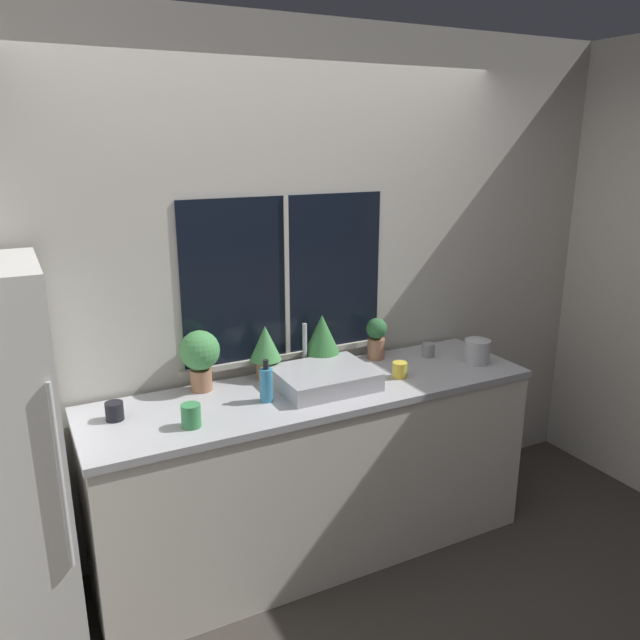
{
  "coord_description": "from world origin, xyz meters",
  "views": [
    {
      "loc": [
        -1.29,
        -2.27,
        2.13
      ],
      "look_at": [
        0.02,
        0.3,
        1.29
      ],
      "focal_mm": 35.0,
      "sensor_mm": 36.0,
      "label": 1
    }
  ],
  "objects_px": {
    "soap_bottle": "(266,384)",
    "mug_green": "(191,416)",
    "potted_plant_center_right": "(322,337)",
    "mug_yellow": "(400,370)",
    "mug_black": "(114,411)",
    "potted_plant_far_left": "(200,355)",
    "potted_plant_center_left": "(265,348)",
    "mug_grey": "(428,350)",
    "potted_plant_far_right": "(376,337)",
    "kettle": "(477,350)",
    "sink": "(324,377)"
  },
  "relations": [
    {
      "from": "soap_bottle",
      "to": "mug_yellow",
      "type": "distance_m",
      "value": 0.73
    },
    {
      "from": "soap_bottle",
      "to": "mug_grey",
      "type": "relative_size",
      "value": 2.73
    },
    {
      "from": "potted_plant_center_right",
      "to": "soap_bottle",
      "type": "height_order",
      "value": "potted_plant_center_right"
    },
    {
      "from": "mug_green",
      "to": "kettle",
      "type": "height_order",
      "value": "kettle"
    },
    {
      "from": "potted_plant_far_left",
      "to": "soap_bottle",
      "type": "bearing_deg",
      "value": -49.08
    },
    {
      "from": "soap_bottle",
      "to": "mug_green",
      "type": "relative_size",
      "value": 2.01
    },
    {
      "from": "mug_grey",
      "to": "sink",
      "type": "bearing_deg",
      "value": -170.52
    },
    {
      "from": "sink",
      "to": "soap_bottle",
      "type": "xyz_separation_m",
      "value": [
        -0.33,
        -0.04,
        0.04
      ]
    },
    {
      "from": "potted_plant_far_right",
      "to": "mug_grey",
      "type": "height_order",
      "value": "potted_plant_far_right"
    },
    {
      "from": "potted_plant_center_right",
      "to": "mug_green",
      "type": "relative_size",
      "value": 2.91
    },
    {
      "from": "potted_plant_far_left",
      "to": "mug_yellow",
      "type": "bearing_deg",
      "value": -17.33
    },
    {
      "from": "potted_plant_center_right",
      "to": "mug_black",
      "type": "relative_size",
      "value": 3.65
    },
    {
      "from": "potted_plant_far_right",
      "to": "sink",
      "type": "bearing_deg",
      "value": -152.9
    },
    {
      "from": "potted_plant_far_left",
      "to": "mug_green",
      "type": "relative_size",
      "value": 2.96
    },
    {
      "from": "potted_plant_far_right",
      "to": "soap_bottle",
      "type": "relative_size",
      "value": 1.14
    },
    {
      "from": "mug_black",
      "to": "mug_yellow",
      "type": "distance_m",
      "value": 1.41
    },
    {
      "from": "sink",
      "to": "mug_black",
      "type": "distance_m",
      "value": 1.0
    },
    {
      "from": "mug_grey",
      "to": "mug_yellow",
      "type": "height_order",
      "value": "mug_yellow"
    },
    {
      "from": "potted_plant_center_right",
      "to": "mug_black",
      "type": "distance_m",
      "value": 1.13
    },
    {
      "from": "potted_plant_center_left",
      "to": "mug_green",
      "type": "relative_size",
      "value": 2.75
    },
    {
      "from": "potted_plant_center_right",
      "to": "mug_yellow",
      "type": "height_order",
      "value": "potted_plant_center_right"
    },
    {
      "from": "sink",
      "to": "potted_plant_far_right",
      "type": "xyz_separation_m",
      "value": [
        0.45,
        0.23,
        0.08
      ]
    },
    {
      "from": "potted_plant_far_left",
      "to": "potted_plant_center_left",
      "type": "bearing_deg",
      "value": 0.0
    },
    {
      "from": "potted_plant_far_right",
      "to": "mug_black",
      "type": "height_order",
      "value": "potted_plant_far_right"
    },
    {
      "from": "potted_plant_center_left",
      "to": "potted_plant_far_right",
      "type": "distance_m",
      "value": 0.67
    },
    {
      "from": "potted_plant_center_right",
      "to": "mug_yellow",
      "type": "xyz_separation_m",
      "value": [
        0.3,
        -0.3,
        -0.13
      ]
    },
    {
      "from": "potted_plant_center_right",
      "to": "mug_green",
      "type": "height_order",
      "value": "potted_plant_center_right"
    },
    {
      "from": "potted_plant_far_right",
      "to": "mug_green",
      "type": "height_order",
      "value": "potted_plant_far_right"
    },
    {
      "from": "potted_plant_far_left",
      "to": "potted_plant_far_right",
      "type": "bearing_deg",
      "value": 0.0
    },
    {
      "from": "potted_plant_far_right",
      "to": "kettle",
      "type": "height_order",
      "value": "potted_plant_far_right"
    },
    {
      "from": "potted_plant_far_left",
      "to": "potted_plant_far_right",
      "type": "xyz_separation_m",
      "value": [
        1.01,
        0.0,
        -0.06
      ]
    },
    {
      "from": "mug_grey",
      "to": "mug_green",
      "type": "distance_m",
      "value": 1.47
    },
    {
      "from": "mug_grey",
      "to": "mug_green",
      "type": "height_order",
      "value": "mug_green"
    },
    {
      "from": "potted_plant_center_right",
      "to": "mug_grey",
      "type": "height_order",
      "value": "potted_plant_center_right"
    },
    {
      "from": "mug_grey",
      "to": "mug_yellow",
      "type": "distance_m",
      "value": 0.38
    },
    {
      "from": "potted_plant_far_left",
      "to": "mug_yellow",
      "type": "height_order",
      "value": "potted_plant_far_left"
    },
    {
      "from": "potted_plant_far_left",
      "to": "mug_yellow",
      "type": "xyz_separation_m",
      "value": [
        0.97,
        -0.3,
        -0.14
      ]
    },
    {
      "from": "soap_bottle",
      "to": "mug_green",
      "type": "distance_m",
      "value": 0.41
    },
    {
      "from": "mug_black",
      "to": "mug_grey",
      "type": "height_order",
      "value": "mug_black"
    },
    {
      "from": "sink",
      "to": "kettle",
      "type": "xyz_separation_m",
      "value": [
        0.91,
        -0.08,
        0.02
      ]
    },
    {
      "from": "mug_yellow",
      "to": "kettle",
      "type": "bearing_deg",
      "value": -1.06
    },
    {
      "from": "potted_plant_center_left",
      "to": "potted_plant_far_left",
      "type": "bearing_deg",
      "value": -180.0
    },
    {
      "from": "potted_plant_center_left",
      "to": "mug_green",
      "type": "bearing_deg",
      "value": -143.11
    },
    {
      "from": "potted_plant_center_left",
      "to": "sink",
      "type": "bearing_deg",
      "value": -46.52
    },
    {
      "from": "potted_plant_center_right",
      "to": "kettle",
      "type": "xyz_separation_m",
      "value": [
        0.8,
        -0.31,
        -0.1
      ]
    },
    {
      "from": "potted_plant_far_left",
      "to": "potted_plant_center_left",
      "type": "height_order",
      "value": "potted_plant_far_left"
    },
    {
      "from": "soap_bottle",
      "to": "mug_black",
      "type": "relative_size",
      "value": 2.52
    },
    {
      "from": "potted_plant_far_right",
      "to": "mug_black",
      "type": "bearing_deg",
      "value": -173.87
    },
    {
      "from": "sink",
      "to": "mug_black",
      "type": "xyz_separation_m",
      "value": [
        -1.0,
        0.07,
        -0.0
      ]
    },
    {
      "from": "potted_plant_far_right",
      "to": "mug_black",
      "type": "xyz_separation_m",
      "value": [
        -1.45,
        -0.16,
        -0.09
      ]
    }
  ]
}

